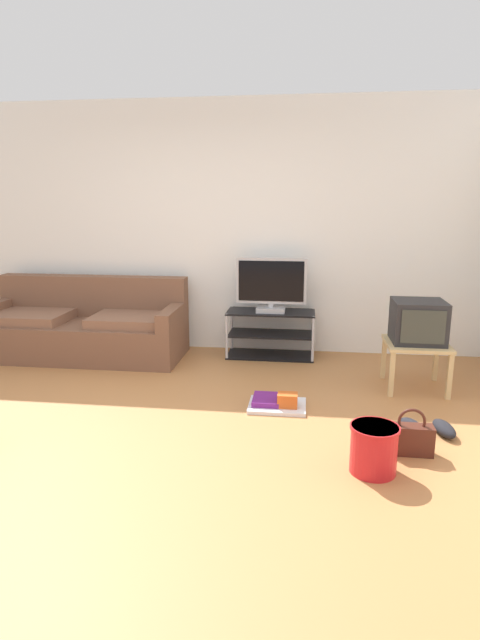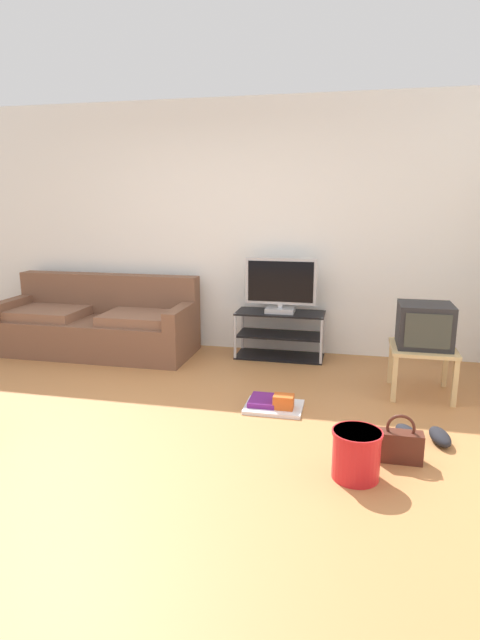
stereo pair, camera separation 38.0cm
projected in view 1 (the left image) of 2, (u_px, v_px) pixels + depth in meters
The scene contains 11 objects.
ground_plane at pixel (147, 443), 3.58m from camera, with size 9.00×9.80×0.02m, color #B27542.
wall_back at pixel (209, 228), 5.63m from camera, with size 9.00×0.10×2.70m, color white.
couch at pixel (85, 328), 5.52m from camera, with size 2.13×0.85×0.83m.
tv_stand at pixel (271, 334), 5.50m from camera, with size 0.93×0.41×0.50m.
flat_tv at pixel (271, 285), 5.36m from camera, with size 0.74×0.22×0.57m.
side_table at pixel (416, 349), 4.52m from camera, with size 0.53×0.53×0.43m.
crt_tv at pixel (418, 321), 4.48m from camera, with size 0.44×0.42×0.37m.
handbag at pixel (411, 438), 3.38m from camera, with size 0.29×0.12×0.32m.
cleaning_bucket at pixel (374, 448), 3.15m from camera, with size 0.30×0.30×0.31m.
sneakers_pair at pixel (428, 428), 3.69m from camera, with size 0.41×0.31×0.09m.
floor_tray at pixel (277, 403), 4.16m from camera, with size 0.46×0.35×0.14m.
Camera 1 is at (1.07, -3.17, 1.65)m, focal length 28.68 mm.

